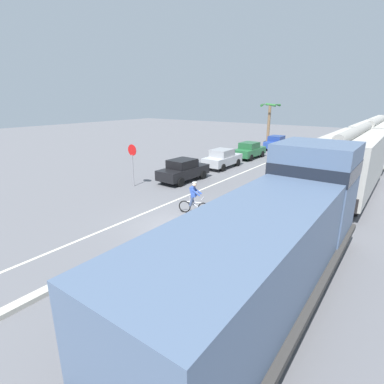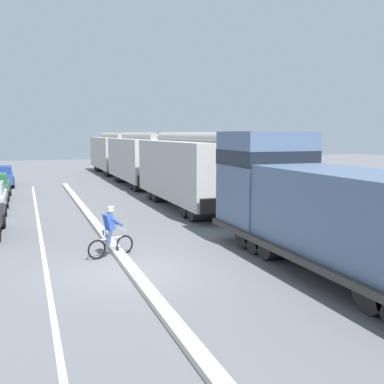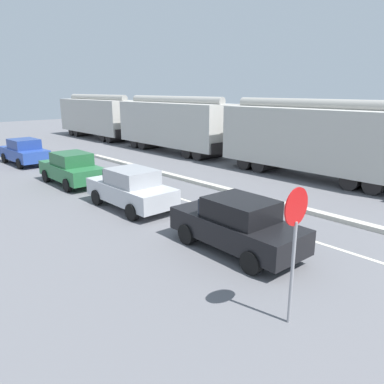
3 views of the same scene
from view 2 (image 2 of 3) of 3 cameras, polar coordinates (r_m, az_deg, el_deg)
ground_plane at (r=13.90m, az=-7.80°, el=-9.91°), size 120.00×120.00×0.00m
median_curb at (r=19.60m, az=-11.66°, el=-4.62°), size 0.36×36.00×0.16m
lane_stripe at (r=19.41m, az=-18.70°, el=-5.21°), size 0.14×36.00×0.01m
locomotive at (r=14.09m, az=16.43°, el=-2.39°), size 3.10×11.61×4.20m
hopper_car_lead at (r=24.79m, az=-0.58°, el=2.71°), size 2.90×10.60×4.18m
hopper_car_middle at (r=35.90m, az=-6.88°, el=4.14°), size 2.90×10.60×4.18m
hopper_car_trailing at (r=47.24m, az=-10.19°, el=4.86°), size 2.90×10.60×4.18m
parked_car_blue at (r=37.79m, az=-23.04°, el=1.84°), size 1.92×4.25×1.62m
cyclist at (r=15.34m, az=-10.35°, el=-5.14°), size 1.64×0.67×1.71m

